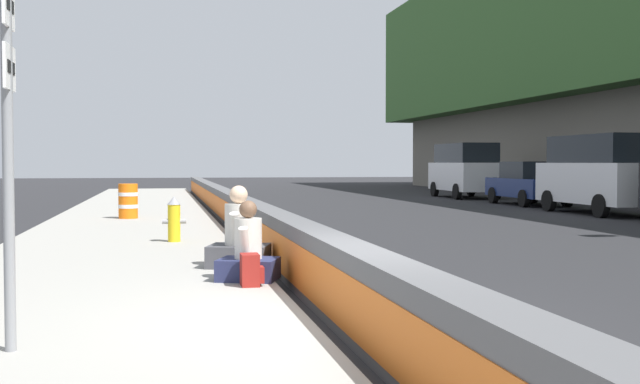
# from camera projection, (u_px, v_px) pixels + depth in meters

# --- Properties ---
(ground_plane) EXTENTS (160.00, 160.00, 0.00)m
(ground_plane) POSITION_uv_depth(u_px,v_px,m) (358.00, 333.00, 7.77)
(ground_plane) COLOR #232326
(ground_plane) RESTS_ON ground
(sidewalk_strip) EXTENTS (80.00, 4.40, 0.14)m
(sidewalk_strip) POSITION_uv_depth(u_px,v_px,m) (77.00, 338.00, 7.24)
(sidewalk_strip) COLOR gray
(sidewalk_strip) RESTS_ON ground_plane
(jersey_barrier) EXTENTS (76.00, 0.45, 0.85)m
(jersey_barrier) POSITION_uv_depth(u_px,v_px,m) (357.00, 290.00, 7.75)
(jersey_barrier) COLOR #545456
(jersey_barrier) RESTS_ON ground_plane
(route_sign_post) EXTENTS (0.44, 0.09, 3.60)m
(route_sign_post) POSITION_uv_depth(u_px,v_px,m) (8.00, 93.00, 6.37)
(route_sign_post) COLOR gray
(route_sign_post) RESTS_ON sidewalk_strip
(fire_hydrant) EXTENTS (0.26, 0.46, 0.88)m
(fire_hydrant) POSITION_uv_depth(u_px,v_px,m) (174.00, 219.00, 15.32)
(fire_hydrant) COLOR gold
(fire_hydrant) RESTS_ON sidewalk_strip
(seated_person_foreground) EXTENTS (0.85, 0.92, 1.04)m
(seated_person_foreground) POSITION_uv_depth(u_px,v_px,m) (248.00, 255.00, 10.34)
(seated_person_foreground) COLOR #23284C
(seated_person_foreground) RESTS_ON sidewalk_strip
(seated_person_middle) EXTENTS (0.95, 1.03, 1.20)m
(seated_person_middle) POSITION_uv_depth(u_px,v_px,m) (239.00, 241.00, 11.65)
(seated_person_middle) COLOR #424247
(seated_person_middle) RESTS_ON sidewalk_strip
(backpack) EXTENTS (0.32, 0.28, 0.40)m
(backpack) POSITION_uv_depth(u_px,v_px,m) (251.00, 270.00, 9.84)
(backpack) COLOR maroon
(backpack) RESTS_ON sidewalk_strip
(construction_barrel) EXTENTS (0.54, 0.54, 0.95)m
(construction_barrel) POSITION_uv_depth(u_px,v_px,m) (128.00, 201.00, 21.70)
(construction_barrel) COLOR orange
(construction_barrel) RESTS_ON sidewalk_strip
(parked_car_fourth) EXTENTS (5.10, 2.11, 2.56)m
(parked_car_fourth) POSITION_uv_depth(u_px,v_px,m) (601.00, 172.00, 25.60)
(parked_car_fourth) COLOR silver
(parked_car_fourth) RESTS_ON ground_plane
(parked_car_midline) EXTENTS (4.53, 2.00, 1.71)m
(parked_car_midline) POSITION_uv_depth(u_px,v_px,m) (529.00, 183.00, 31.02)
(parked_car_midline) COLOR navy
(parked_car_midline) RESTS_ON ground_plane
(parked_car_far) EXTENTS (5.15, 2.22, 2.56)m
(parked_car_far) POSITION_uv_depth(u_px,v_px,m) (465.00, 169.00, 37.39)
(parked_car_far) COLOR silver
(parked_car_far) RESTS_ON ground_plane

